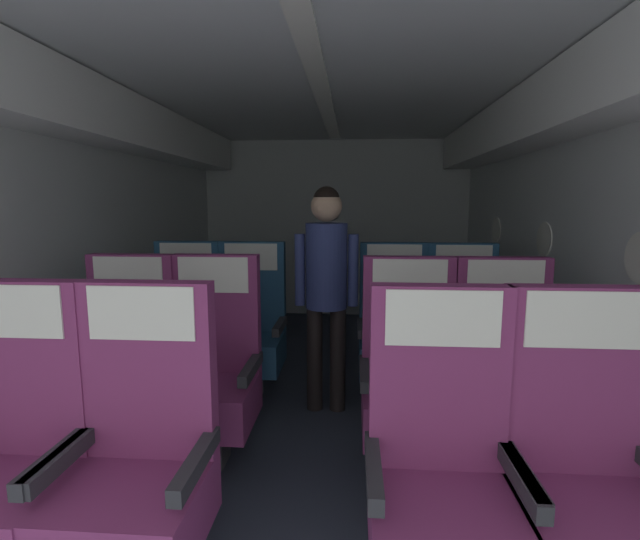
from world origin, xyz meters
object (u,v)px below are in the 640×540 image
Objects in this scene: seat_a_left_window at (8,464)px; seat_b_left_aisle at (212,376)px; seat_c_left_aisle at (250,332)px; seat_c_right_window at (393,335)px; seat_b_right_window at (409,383)px; seat_a_left_aisle at (139,469)px; seat_b_left_window at (126,375)px; seat_b_right_aisle at (505,385)px; seat_a_right_window at (441,481)px; seat_a_right_aisle at (584,485)px; seat_c_left_window at (185,331)px; flight_attendant at (326,276)px; seat_c_right_aisle at (463,337)px.

seat_a_left_window is 1.00× the size of seat_b_left_aisle.
seat_c_left_aisle is 1.06m from seat_c_right_window.
seat_a_left_aisle is at bearing -140.63° from seat_b_right_window.
seat_a_left_window is at bearing -105.71° from seat_c_left_aisle.
seat_b_left_window is 1.02m from seat_c_left_aisle.
seat_c_left_aisle is at bearing 150.72° from seat_b_right_aisle.
seat_c_right_window is (1.07, 1.77, 0.00)m from seat_a_left_aisle.
seat_a_right_window is 1.00× the size of seat_c_left_aisle.
seat_a_left_aisle is 1.39m from seat_b_right_window.
seat_a_right_aisle is 2.70m from seat_c_left_window.
seat_b_left_aisle is 1.00× the size of seat_c_left_window.
seat_c_left_aisle is at bearing -27.50° from flight_attendant.
seat_c_right_aisle is (1.56, -0.01, 0.00)m from seat_c_left_aisle.
seat_b_right_aisle is 0.87m from seat_c_right_aisle.
seat_a_left_aisle and seat_b_left_window have the same top height.
seat_b_right_aisle is at bearing 0.90° from seat_b_right_window.
seat_a_right_aisle is 1.00× the size of seat_a_right_window.
seat_c_left_aisle is 0.74× the size of flight_attendant.
seat_c_left_aisle is (-1.07, 0.89, 0.00)m from seat_b_right_window.
flight_attendant is at bearing 31.91° from seat_b_left_window.
seat_a_right_aisle and seat_c_left_window have the same top height.
seat_a_left_aisle is 1.00× the size of seat_c_left_window.
seat_a_left_window is at bearing -139.38° from seat_c_right_aisle.
flight_attendant reaches higher than seat_a_right_window.
seat_a_left_window is 0.50m from seat_a_left_aisle.
seat_b_right_aisle is (2.07, 0.01, 0.00)m from seat_b_left_window.
seat_b_right_aisle is 1.00× the size of seat_c_left_window.
seat_a_right_window is at bearing -89.54° from seat_c_right_window.
seat_a_left_aisle and seat_b_right_window have the same top height.
seat_a_right_aisle is 1.00× the size of seat_c_right_window.
seat_b_right_window is at bearing 29.48° from seat_a_left_window.
seat_a_left_window is 0.88m from seat_b_left_window.
seat_a_right_window is at bearing 0.46° from seat_a_left_window.
seat_c_right_window is at bearing 48.70° from seat_a_left_window.
seat_c_left_aisle is at bearing -0.42° from seat_c_left_window.
seat_b_right_window is 1.00× the size of seat_c_right_window.
seat_c_left_window is at bearing 90.14° from seat_b_left_window.
seat_b_left_aisle and seat_c_left_aisle have the same top height.
seat_b_right_window is 1.00× the size of seat_c_left_window.
seat_b_left_window is 0.48m from seat_b_left_aisle.
seat_b_right_aisle is 1.00× the size of seat_b_right_window.
seat_c_right_aisle is at bearing 48.38° from seat_a_left_aisle.
seat_a_right_window is 0.74× the size of flight_attendant.
seat_b_left_aisle is 1.00× the size of seat_c_right_aisle.
seat_b_right_aisle is 1.80m from seat_c_left_aisle.
seat_a_left_aisle is 1.01m from seat_b_left_window.
seat_b_right_window is (1.07, 0.88, 0.00)m from seat_a_left_aisle.
seat_c_left_window and seat_c_right_aisle have the same top height.
seat_a_left_aisle and seat_c_right_aisle have the same top height.
seat_c_right_aisle is at bearing 90.89° from seat_b_right_aisle.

